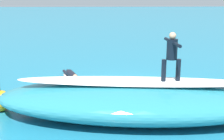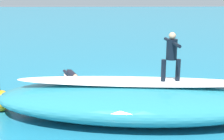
% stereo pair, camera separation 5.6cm
% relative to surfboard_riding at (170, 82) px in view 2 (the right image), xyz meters
% --- Properties ---
extents(ground_plane, '(120.00, 120.00, 0.00)m').
position_rel_surfboard_riding_xyz_m(ground_plane, '(1.22, -2.76, -1.19)').
color(ground_plane, teal).
extents(wave_crest, '(8.97, 3.95, 1.15)m').
position_rel_surfboard_riding_xyz_m(wave_crest, '(1.06, -0.10, -0.61)').
color(wave_crest, teal).
rests_on(wave_crest, ground_plane).
extents(wave_foam_lip, '(7.48, 1.79, 0.08)m').
position_rel_surfboard_riding_xyz_m(wave_foam_lip, '(1.06, -0.10, 0.00)').
color(wave_foam_lip, white).
rests_on(wave_foam_lip, wave_crest).
extents(surfboard_riding, '(1.90, 0.64, 0.07)m').
position_rel_surfboard_riding_xyz_m(surfboard_riding, '(0.00, 0.00, 0.00)').
color(surfboard_riding, '#33B2D1').
rests_on(surfboard_riding, wave_crest).
extents(surfer_riding, '(0.59, 1.42, 1.50)m').
position_rel_surfboard_riding_xyz_m(surfer_riding, '(-0.00, 0.00, 0.91)').
color(surfer_riding, black).
rests_on(surfer_riding, surfboard_riding).
extents(surfboard_paddling, '(1.32, 2.48, 0.07)m').
position_rel_surfboard_riding_xyz_m(surfboard_paddling, '(3.41, -4.43, -1.15)').
color(surfboard_paddling, silver).
rests_on(surfboard_paddling, ground_plane).
extents(surfer_paddling, '(0.83, 1.75, 0.32)m').
position_rel_surfboard_riding_xyz_m(surfer_paddling, '(3.46, -4.56, -0.98)').
color(surfer_paddling, black).
rests_on(surfer_paddling, surfboard_paddling).
extents(buoy_marker, '(0.71, 0.71, 1.20)m').
position_rel_surfboard_riding_xyz_m(buoy_marker, '(5.46, -0.82, -0.83)').
color(buoy_marker, orange).
rests_on(buoy_marker, ground_plane).
extents(foam_patch_near, '(0.70, 0.70, 0.12)m').
position_rel_surfboard_riding_xyz_m(foam_patch_near, '(3.02, -3.04, -1.12)').
color(foam_patch_near, white).
rests_on(foam_patch_near, ground_plane).
extents(foam_patch_mid, '(0.50, 0.56, 0.09)m').
position_rel_surfboard_riding_xyz_m(foam_patch_mid, '(2.48, -2.52, -1.14)').
color(foam_patch_mid, white).
rests_on(foam_patch_mid, ground_plane).
extents(foam_patch_far, '(1.10, 0.87, 0.08)m').
position_rel_surfboard_riding_xyz_m(foam_patch_far, '(0.05, -1.80, -1.15)').
color(foam_patch_far, white).
rests_on(foam_patch_far, ground_plane).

